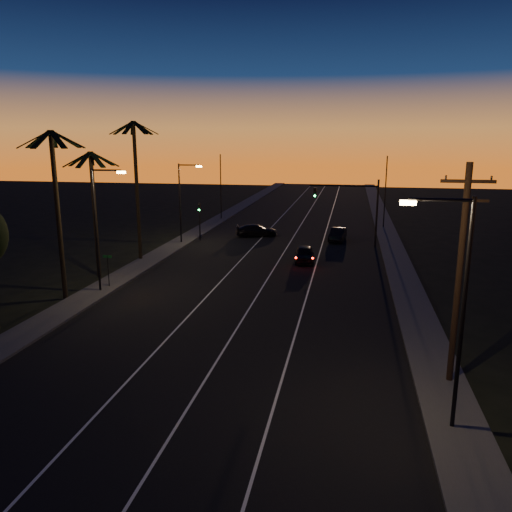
% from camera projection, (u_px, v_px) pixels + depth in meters
% --- Properties ---
extents(ground, '(220.00, 220.00, 0.00)m').
position_uv_depth(ground, '(116.00, 499.00, 15.50)').
color(ground, black).
rests_on(ground, ground).
extents(road, '(20.00, 170.00, 0.01)m').
position_uv_depth(road, '(270.00, 266.00, 44.20)').
color(road, black).
rests_on(road, ground).
extents(sidewalk_left, '(2.40, 170.00, 0.16)m').
position_uv_depth(sidewalk_left, '(151.00, 259.00, 46.22)').
color(sidewalk_left, '#333331').
rests_on(sidewalk_left, ground).
extents(sidewalk_right, '(2.40, 170.00, 0.16)m').
position_uv_depth(sidewalk_right, '(401.00, 271.00, 42.14)').
color(sidewalk_right, '#333331').
rests_on(sidewalk_right, ground).
extents(lane_stripe_left, '(0.12, 160.00, 0.01)m').
position_uv_depth(lane_stripe_left, '(237.00, 264.00, 44.74)').
color(lane_stripe_left, silver).
rests_on(lane_stripe_left, road).
extents(lane_stripe_mid, '(0.12, 160.00, 0.01)m').
position_uv_depth(lane_stripe_mid, '(276.00, 266.00, 44.10)').
color(lane_stripe_mid, silver).
rests_on(lane_stripe_mid, road).
extents(lane_stripe_right, '(0.12, 160.00, 0.01)m').
position_uv_depth(lane_stripe_right, '(315.00, 268.00, 43.47)').
color(lane_stripe_right, silver).
rests_on(lane_stripe_right, road).
extents(palm_near, '(4.25, 4.16, 11.53)m').
position_uv_depth(palm_near, '(57.00, 198.00, 33.41)').
color(palm_near, black).
rests_on(palm_near, ground).
extents(palm_mid, '(4.25, 4.16, 10.03)m').
position_uv_depth(palm_mid, '(94.00, 200.00, 39.44)').
color(palm_mid, black).
rests_on(palm_mid, ground).
extents(palm_far, '(4.25, 4.16, 12.53)m').
position_uv_depth(palm_far, '(136.00, 177.00, 44.69)').
color(palm_far, black).
rests_on(palm_far, ground).
extents(streetlight_left_near, '(2.55, 0.26, 9.00)m').
position_uv_depth(streetlight_left_near, '(99.00, 220.00, 35.37)').
color(streetlight_left_near, black).
rests_on(streetlight_left_near, ground).
extents(streetlight_left_far, '(2.55, 0.26, 8.50)m').
position_uv_depth(streetlight_left_far, '(183.00, 197.00, 52.65)').
color(streetlight_left_far, black).
rests_on(streetlight_left_far, ground).
extents(streetlight_right_near, '(2.55, 0.26, 9.00)m').
position_uv_depth(streetlight_right_near, '(456.00, 297.00, 18.08)').
color(streetlight_right_near, black).
rests_on(streetlight_right_near, ground).
extents(street_sign, '(0.70, 0.06, 2.60)m').
position_uv_depth(street_sign, '(108.00, 267.00, 37.18)').
color(street_sign, black).
rests_on(street_sign, ground).
extents(utility_pole, '(2.20, 0.28, 10.00)m').
position_uv_depth(utility_pole, '(460.00, 271.00, 21.74)').
color(utility_pole, black).
rests_on(utility_pole, ground).
extents(signal_mast, '(7.10, 0.41, 7.00)m').
position_uv_depth(signal_mast, '(354.00, 201.00, 51.37)').
color(signal_mast, black).
rests_on(signal_mast, ground).
extents(signal_post, '(0.28, 0.37, 4.20)m').
position_uv_depth(signal_post, '(199.00, 215.00, 54.82)').
color(signal_post, black).
rests_on(signal_post, ground).
extents(far_pole_left, '(0.14, 0.14, 9.00)m').
position_uv_depth(far_pole_left, '(221.00, 187.00, 69.10)').
color(far_pole_left, black).
rests_on(far_pole_left, ground).
extents(far_pole_right, '(0.14, 0.14, 9.00)m').
position_uv_depth(far_pole_right, '(385.00, 192.00, 62.22)').
color(far_pole_right, black).
rests_on(far_pole_right, ground).
extents(lead_car, '(2.04, 4.82, 1.44)m').
position_uv_depth(lead_car, '(305.00, 254.00, 45.51)').
color(lead_car, black).
rests_on(lead_car, road).
extents(right_car, '(1.97, 4.43, 1.41)m').
position_uv_depth(right_car, '(338.00, 235.00, 54.96)').
color(right_car, black).
rests_on(right_car, road).
extents(cross_car, '(5.17, 3.42, 1.39)m').
position_uv_depth(cross_car, '(256.00, 230.00, 57.60)').
color(cross_car, black).
rests_on(cross_car, road).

